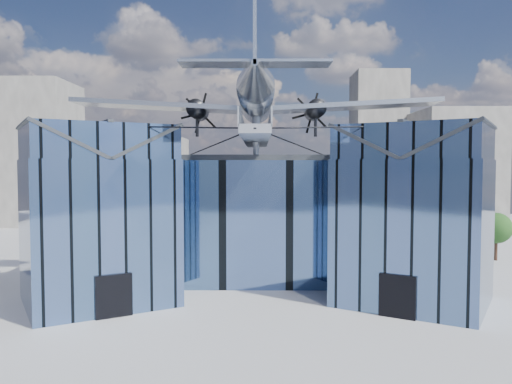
{
  "coord_description": "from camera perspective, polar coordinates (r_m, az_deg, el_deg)",
  "views": [
    {
      "loc": [
        0.22,
        -33.9,
        9.08
      ],
      "look_at": [
        0.0,
        2.0,
        7.2
      ],
      "focal_mm": 35.0,
      "sensor_mm": 36.0,
      "label": 1
    }
  ],
  "objects": [
    {
      "name": "bg_towers",
      "position": [
        84.41,
        1.19,
        3.63
      ],
      "size": [
        77.0,
        24.5,
        26.0
      ],
      "color": "slate",
      "rests_on": "ground"
    },
    {
      "name": "ground_plane",
      "position": [
        35.1,
        -0.02,
        -12.0
      ],
      "size": [
        120.0,
        120.0,
        0.0
      ],
      "primitive_type": "plane",
      "color": "gray"
    },
    {
      "name": "museum",
      "position": [
        39.88,
        0.03,
        -2.1
      ],
      "size": [
        32.88,
        24.5,
        17.6
      ],
      "color": "#4A6898",
      "rests_on": "ground"
    },
    {
      "name": "tree_side_e",
      "position": [
        53.17,
        25.78,
        -3.74
      ],
      "size": [
        3.67,
        3.67,
        4.6
      ],
      "rotation": [
        0.0,
        0.0,
        -0.29
      ],
      "color": "#321E14",
      "rests_on": "ground"
    }
  ]
}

